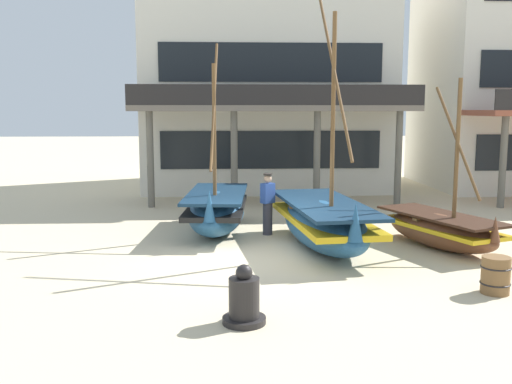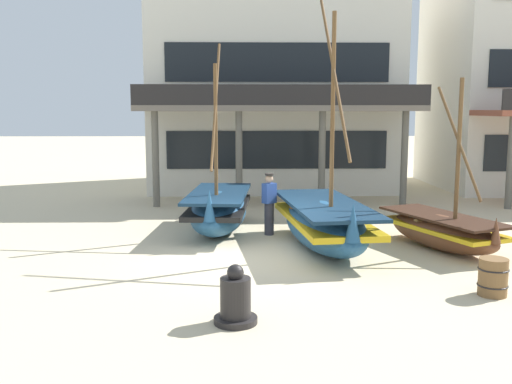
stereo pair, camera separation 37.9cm
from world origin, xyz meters
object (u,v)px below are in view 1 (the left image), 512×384
fishing_boat_centre_large (324,222)px  fishing_boat_far_right (441,229)px  fishing_boat_near_left (217,210)px  fisherman_by_hull (268,205)px  wooden_barrel (496,275)px  capstan_winch (244,300)px  harbor_building_main (265,69)px

fishing_boat_centre_large → fishing_boat_far_right: size_ratio=1.54×
fishing_boat_near_left → fishing_boat_centre_large: fishing_boat_centre_large is taller
fisherman_by_hull → wooden_barrel: size_ratio=2.41×
wooden_barrel → fishing_boat_centre_large: bearing=125.1°
fishing_boat_far_right → fisherman_by_hull: fishing_boat_far_right is taller
fishing_boat_far_right → capstan_winch: fishing_boat_far_right is taller
capstan_winch → harbor_building_main: harbor_building_main is taller
fisherman_by_hull → harbor_building_main: harbor_building_main is taller
fishing_boat_far_right → wooden_barrel: bearing=-94.6°
fishing_boat_near_left → fisherman_by_hull: size_ratio=3.09×
fisherman_by_hull → harbor_building_main: size_ratio=0.16×
fishing_boat_centre_large → harbor_building_main: (-0.68, 11.80, 4.51)m
fishing_boat_centre_large → capstan_winch: 5.41m
fishing_boat_centre_large → fishing_boat_far_right: 2.89m
fishing_boat_centre_large → capstan_winch: (-2.12, -4.97, -0.26)m
fisherman_by_hull → fishing_boat_centre_large: bearing=-50.3°
wooden_barrel → harbor_building_main: (-3.28, 15.50, 4.80)m
harbor_building_main → wooden_barrel: bearing=-78.1°
fishing_boat_far_right → fisherman_by_hull: bearing=157.8°
fishing_boat_near_left → fisherman_by_hull: 1.46m
fishing_boat_near_left → harbor_building_main: harbor_building_main is taller
capstan_winch → fishing_boat_centre_large: bearing=66.9°
fishing_boat_centre_large → fisherman_by_hull: fishing_boat_centre_large is taller
fishing_boat_near_left → fishing_boat_centre_large: bearing=-36.0°
fisherman_by_hull → capstan_winch: size_ratio=1.74×
fishing_boat_far_right → wooden_barrel: 3.56m
wooden_barrel → fishing_boat_near_left: bearing=133.1°
fishing_boat_centre_large → wooden_barrel: (2.60, -3.70, -0.29)m
fishing_boat_far_right → harbor_building_main: bearing=106.6°
fishing_boat_centre_large → fishing_boat_far_right: (2.88, -0.15, -0.17)m
fishing_boat_near_left → capstan_winch: 6.94m
capstan_winch → wooden_barrel: capstan_winch is taller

